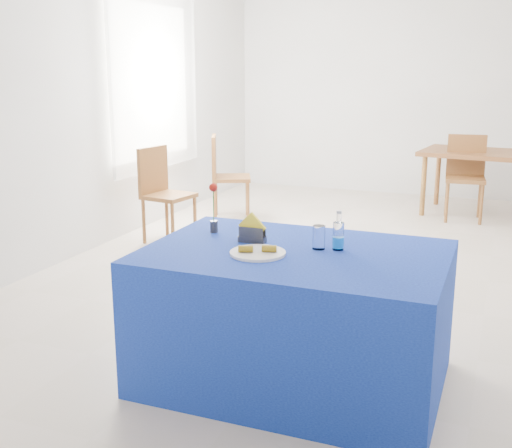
{
  "coord_description": "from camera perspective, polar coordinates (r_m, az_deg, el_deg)",
  "views": [
    {
      "loc": [
        1.17,
        -5.34,
        1.73
      ],
      "look_at": [
        -0.03,
        -2.31,
        0.92
      ],
      "focal_mm": 45.0,
      "sensor_mm": 36.0,
      "label": 1
    }
  ],
  "objects": [
    {
      "name": "room_shell",
      "position": [
        5.46,
        9.47,
        13.98
      ],
      "size": [
        7.0,
        7.0,
        7.0
      ],
      "color": "silver",
      "rests_on": "ground"
    },
    {
      "name": "napkin_holder",
      "position": [
        3.6,
        -0.34,
        -0.87
      ],
      "size": [
        0.16,
        0.06,
        0.17
      ],
      "color": "#353539",
      "rests_on": "blue_table"
    },
    {
      "name": "floor",
      "position": [
        5.73,
        8.78,
        -3.76
      ],
      "size": [
        7.0,
        7.0,
        0.0
      ],
      "primitive_type": "plane",
      "color": "beige",
      "rests_on": "ground"
    },
    {
      "name": "water_bottle",
      "position": [
        3.48,
        7.33,
        -1.14
      ],
      "size": [
        0.06,
        0.06,
        0.21
      ],
      "color": "silver",
      "rests_on": "blue_table"
    },
    {
      "name": "chair_bg_left",
      "position": [
        7.71,
        18.12,
        4.5
      ],
      "size": [
        0.47,
        0.47,
        0.96
      ],
      "rotation": [
        0.0,
        0.0,
        0.1
      ],
      "color": "brown",
      "rests_on": "floor"
    },
    {
      "name": "banana_pieces",
      "position": [
        3.36,
        0.15,
        -2.21
      ],
      "size": [
        0.2,
        0.11,
        0.04
      ],
      "color": "gold",
      "rests_on": "plate"
    },
    {
      "name": "rose_vase",
      "position": [
        3.79,
        -3.79,
        1.38
      ],
      "size": [
        0.05,
        0.05,
        0.3
      ],
      "color": "#28282D",
      "rests_on": "blue_table"
    },
    {
      "name": "drinking_glass",
      "position": [
        3.48,
        5.61,
        -1.19
      ],
      "size": [
        0.07,
        0.07,
        0.13
      ],
      "primitive_type": "cylinder",
      "color": "white",
      "rests_on": "blue_table"
    },
    {
      "name": "chair_win_b",
      "position": [
        7.32,
        -2.9,
        4.71
      ],
      "size": [
        0.56,
        0.56,
        0.96
      ],
      "rotation": [
        0.0,
        0.0,
        1.99
      ],
      "color": "brown",
      "rests_on": "floor"
    },
    {
      "name": "blue_table",
      "position": [
        3.58,
        3.42,
        -8.23
      ],
      "size": [
        1.6,
        1.1,
        0.76
      ],
      "color": "navy",
      "rests_on": "floor"
    },
    {
      "name": "window_pane",
      "position": [
        7.14,
        -9.33,
        12.35
      ],
      "size": [
        0.04,
        1.5,
        1.6
      ],
      "primitive_type": "cube",
      "color": "white",
      "rests_on": "room_shell"
    },
    {
      "name": "oak_table",
      "position": [
        7.93,
        19.65,
        5.54
      ],
      "size": [
        1.49,
        1.06,
        0.76
      ],
      "color": "brown",
      "rests_on": "floor"
    },
    {
      "name": "pepper_shaker",
      "position": [
        3.59,
        -0.21,
        -1.02
      ],
      "size": [
        0.03,
        0.03,
        0.08
      ],
      "primitive_type": "cylinder",
      "color": "slate",
      "rests_on": "blue_table"
    },
    {
      "name": "chair_win_a",
      "position": [
        6.45,
        -8.38,
        3.23
      ],
      "size": [
        0.48,
        0.48,
        0.94
      ],
      "rotation": [
        0.0,
        0.0,
        1.41
      ],
      "color": "brown",
      "rests_on": "floor"
    },
    {
      "name": "salt_shaker",
      "position": [
        3.62,
        -0.39,
        -0.89
      ],
      "size": [
        0.03,
        0.03,
        0.08
      ],
      "primitive_type": "cylinder",
      "color": "slate",
      "rests_on": "blue_table"
    },
    {
      "name": "curtain",
      "position": [
        7.1,
        -8.83,
        12.36
      ],
      "size": [
        0.04,
        1.75,
        1.85
      ],
      "primitive_type": "cube",
      "color": "white",
      "rests_on": "room_shell"
    },
    {
      "name": "plate",
      "position": [
        3.38,
        0.16,
        -2.59
      ],
      "size": [
        0.3,
        0.3,
        0.01
      ],
      "primitive_type": "cylinder",
      "color": "white",
      "rests_on": "blue_table"
    }
  ]
}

